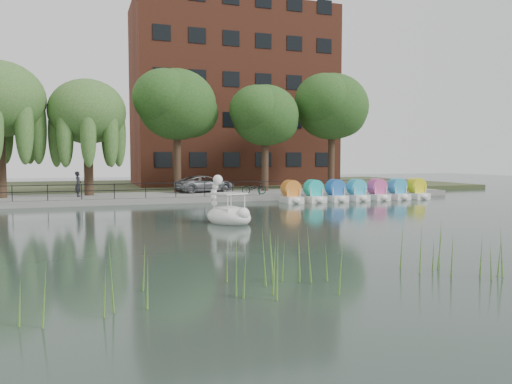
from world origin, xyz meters
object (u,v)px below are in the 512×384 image
minivan (205,183)px  bicycle (254,187)px  pedestrian (78,182)px  swan_boat (228,213)px

minivan → bicycle: minivan is taller
minivan → pedestrian: bearing=87.2°
pedestrian → bicycle: bearing=-89.2°
bicycle → pedestrian: bearing=100.5°
bicycle → pedestrian: 12.19m
minivan → swan_boat: 15.42m
swan_boat → bicycle: bearing=45.4°
minivan → swan_boat: bearing=157.1°
minivan → bicycle: size_ratio=3.07×
bicycle → swan_boat: 12.94m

